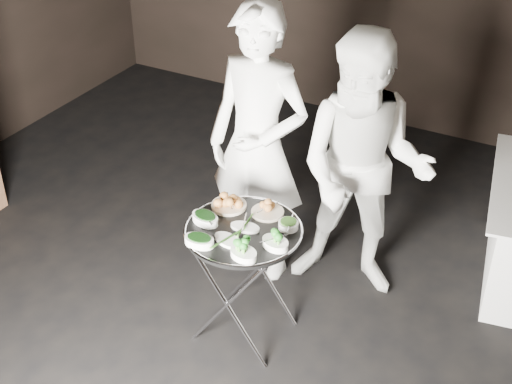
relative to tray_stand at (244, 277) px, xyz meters
The scene contains 15 objects.
floor 0.60m from the tray_stand, 112.38° to the right, with size 6.00×7.00×0.05m, color black.
tray_stand is the anchor object (origin of this frame).
serving_tray 0.34m from the tray_stand, 90.00° to the left, with size 0.68×0.68×0.04m.
potato_plate_a 0.46m from the tray_stand, 139.91° to the left, with size 0.22×0.22×0.08m.
potato_plate_b 0.44m from the tray_stand, 77.06° to the left, with size 0.20×0.20×0.07m.
greens_bowl 0.46m from the tray_stand, 31.14° to the left, with size 0.11×0.11×0.07m.
asparagus_plate_a 0.37m from the tray_stand, 67.61° to the left, with size 0.18×0.12×0.04m.
asparagus_plate_b 0.40m from the tray_stand, 97.24° to the right, with size 0.21×0.15×0.04m.
spinach_bowl_a 0.45m from the tray_stand, 169.40° to the right, with size 0.20×0.15×0.07m.
spinach_bowl_b 0.47m from the tray_stand, 120.92° to the right, with size 0.18×0.13×0.07m.
broccoli_bowl_a 0.45m from the tray_stand, 13.66° to the right, with size 0.19×0.16×0.07m.
broccoli_bowl_b 0.46m from the tray_stand, 60.46° to the right, with size 0.19×0.16×0.07m.
serving_utensils 0.40m from the tray_stand, 76.29° to the left, with size 0.57×0.41×0.01m.
waiter_left 0.85m from the tray_stand, 111.22° to the left, with size 0.69×0.45×1.88m, color white.
waiter_right 0.98m from the tray_stand, 61.06° to the left, with size 0.86×0.67×1.78m, color white.
Camera 1 is at (1.76, -2.47, 3.15)m, focal length 50.00 mm.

